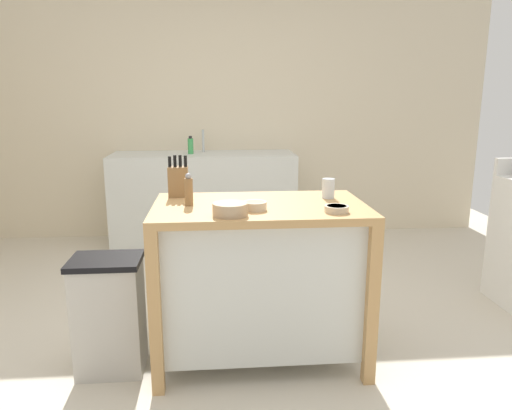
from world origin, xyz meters
TOP-DOWN VIEW (x-y plane):
  - ground_plane at (0.00, 0.00)m, footprint 6.63×6.63m
  - wall_back at (0.00, 2.47)m, footprint 5.63×0.10m
  - kitchen_island at (0.23, -0.07)m, footprint 1.12×0.68m
  - knife_block at (-0.21, 0.17)m, footprint 0.11×0.09m
  - bowl_stoneware_deep at (0.19, -0.19)m, footprint 0.12×0.12m
  - bowl_ceramic_small at (0.59, -0.28)m, footprint 0.12×0.12m
  - bowl_ceramic_wide at (0.07, -0.30)m, footprint 0.17×0.17m
  - drinking_cup at (0.63, 0.05)m, footprint 0.07×0.07m
  - pepper_grinder at (-0.14, -0.06)m, footprint 0.04×0.04m
  - trash_bin at (-0.57, -0.14)m, footprint 0.36×0.28m
  - sink_counter at (-0.12, 2.12)m, footprint 1.77×0.60m
  - sink_faucet at (-0.12, 2.26)m, footprint 0.02×0.02m
  - bottle_hand_soap at (-0.24, 2.11)m, footprint 0.05×0.05m

SIDE VIEW (x-z plane):
  - ground_plane at x=0.00m, z-range 0.00..0.00m
  - trash_bin at x=-0.57m, z-range 0.00..0.63m
  - sink_counter at x=-0.12m, z-range 0.00..0.90m
  - kitchen_island at x=0.23m, z-range 0.05..0.93m
  - bowl_ceramic_small at x=0.59m, z-range 0.88..0.92m
  - bowl_stoneware_deep at x=0.19m, z-range 0.88..0.93m
  - bowl_ceramic_wide at x=0.07m, z-range 0.88..0.94m
  - drinking_cup at x=0.63m, z-range 0.88..0.99m
  - pepper_grinder at x=-0.14m, z-range 0.88..1.05m
  - knife_block at x=-0.21m, z-range 0.85..1.09m
  - bottle_hand_soap at x=-0.24m, z-range 0.89..1.06m
  - sink_faucet at x=-0.12m, z-range 0.89..1.11m
  - wall_back at x=0.00m, z-range 0.00..2.60m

